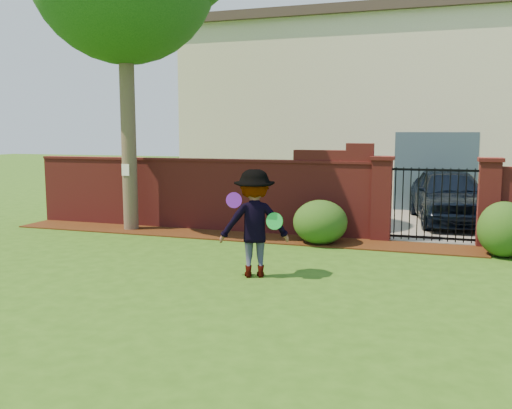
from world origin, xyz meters
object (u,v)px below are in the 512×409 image
(man, at_px, (254,224))
(car, at_px, (451,196))
(frisbee_green, at_px, (275,221))
(frisbee_purple, at_px, (234,200))

(man, bearing_deg, car, -137.49)
(frisbee_green, bearing_deg, man, 165.27)
(car, bearing_deg, frisbee_purple, -125.52)
(man, xyz_separation_m, frisbee_green, (0.38, -0.10, 0.08))
(car, relative_size, frisbee_green, 15.35)
(man, xyz_separation_m, frisbee_purple, (-0.25, -0.29, 0.42))
(frisbee_purple, distance_m, frisbee_green, 0.74)
(frisbee_purple, bearing_deg, man, 49.63)
(car, height_order, frisbee_purple, car)
(car, bearing_deg, man, -124.82)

